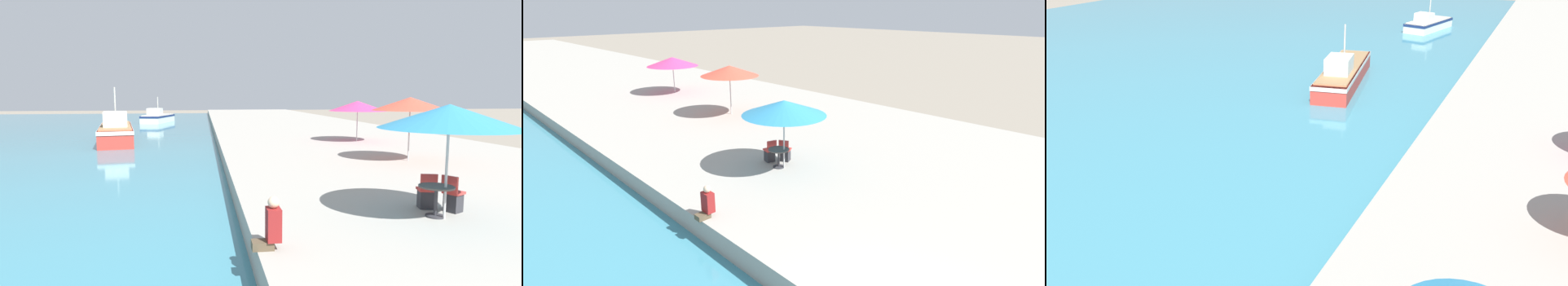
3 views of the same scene
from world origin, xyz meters
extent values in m
cube|color=teal|center=(-28.00, 37.00, 0.02)|extent=(56.00, 90.00, 0.04)
cube|color=red|center=(-7.55, 31.43, 0.63)|extent=(4.20, 10.56, 1.19)
cube|color=silver|center=(-7.55, 31.43, 1.10)|extent=(4.27, 10.67, 0.25)
cube|color=#99754C|center=(-7.55, 31.43, 1.28)|extent=(3.87, 9.72, 0.10)
cube|color=silver|center=(-7.21, 29.66, 1.86)|extent=(2.00, 2.53, 1.07)
cylinder|color=#B7B2A8|center=(-7.55, 31.43, 2.76)|extent=(0.12, 0.12, 2.86)
cube|color=white|center=(-6.81, 53.99, 0.52)|extent=(3.81, 7.15, 0.95)
cube|color=navy|center=(-6.81, 53.99, 0.87)|extent=(3.88, 7.22, 0.25)
cube|color=#ADA89E|center=(-6.81, 53.99, 1.04)|extent=(3.51, 6.58, 0.10)
cube|color=silver|center=(-7.07, 52.83, 1.52)|extent=(1.94, 1.82, 0.86)
cylinder|color=#B7B2A8|center=(-6.81, 53.99, 2.23)|extent=(0.12, 0.12, 2.28)
camera|label=1|loc=(-0.93, -0.76, 3.54)|focal=28.00mm
camera|label=2|loc=(-5.33, -2.90, 6.60)|focal=28.00mm
camera|label=3|loc=(5.07, -1.02, 10.39)|focal=35.00mm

